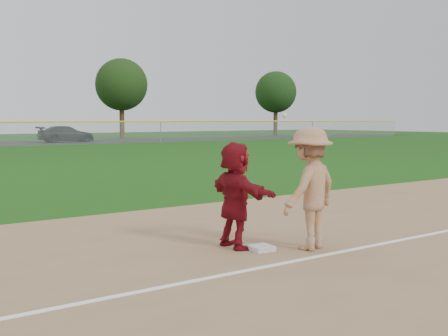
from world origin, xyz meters
TOP-DOWN VIEW (x-y plane):
  - ground at (0.00, 0.00)m, footprint 160.00×160.00m
  - foul_line at (0.00, -0.80)m, footprint 60.00×0.10m
  - first_base at (-0.25, 0.06)m, footprint 0.39×0.39m
  - base_runner at (-0.47, 0.50)m, footprint 0.62×1.72m
  - car_right at (12.77, 45.61)m, footprint 5.37×2.18m
  - first_base_play at (0.49, -0.31)m, footprint 1.49×1.08m
  - tree_3 at (22.00, 52.80)m, footprint 6.00×6.00m
  - tree_4 at (44.00, 51.20)m, footprint 5.60×5.60m

SIDE VIEW (x-z plane):
  - ground at x=0.00m, z-range 0.00..0.00m
  - foul_line at x=0.00m, z-range 0.02..0.03m
  - first_base at x=-0.25m, z-range 0.02..0.10m
  - car_right at x=12.77m, z-range 0.01..1.57m
  - base_runner at x=-0.47m, z-range 0.02..1.85m
  - first_base_play at x=0.49m, z-range -0.10..2.21m
  - tree_4 at x=44.00m, z-range 1.51..10.18m
  - tree_3 at x=22.00m, z-range 1.57..10.76m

